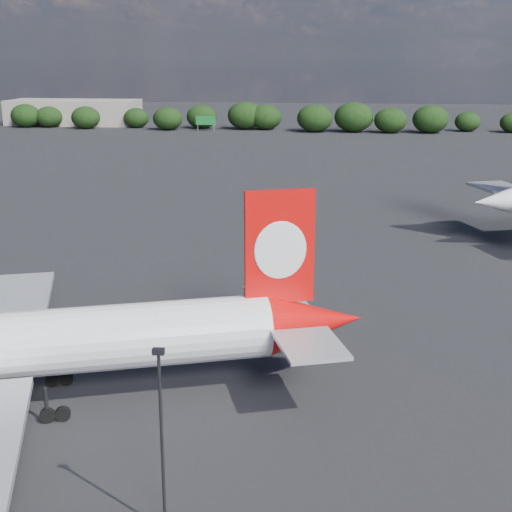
# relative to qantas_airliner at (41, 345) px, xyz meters

# --- Properties ---
(ground) EXTENTS (500.00, 500.00, 0.00)m
(ground) POSITION_rel_qantas_airliner_xyz_m (-3.03, 57.30, -4.20)
(ground) COLOR black
(ground) RESTS_ON ground
(qantas_airliner) EXTENTS (41.26, 39.62, 13.79)m
(qantas_airliner) POSITION_rel_qantas_airliner_xyz_m (0.00, 0.00, 0.00)
(qantas_airliner) COLOR white
(qantas_airliner) RESTS_ON ground
(apron_lamp_post) EXTENTS (0.55, 0.30, 9.56)m
(apron_lamp_post) POSITION_rel_qantas_airliner_xyz_m (10.94, -11.90, 1.21)
(apron_lamp_post) COLOR black
(apron_lamp_post) RESTS_ON ground
(terminal_building) EXTENTS (42.00, 16.00, 8.00)m
(terminal_building) POSITION_rel_qantas_airliner_xyz_m (-68.03, 189.30, -0.20)
(terminal_building) COLOR gray
(terminal_building) RESTS_ON ground
(highway_sign) EXTENTS (6.00, 0.30, 4.50)m
(highway_sign) POSITION_rel_qantas_airliner_xyz_m (-21.03, 173.30, -1.07)
(highway_sign) COLOR #156D2A
(highway_sign) RESTS_ON ground
(billboard_yellow) EXTENTS (5.00, 0.30, 5.50)m
(billboard_yellow) POSITION_rel_qantas_airliner_xyz_m (8.97, 179.30, -0.33)
(billboard_yellow) COLOR orange
(billboard_yellow) RESTS_ON ground
(horizon_treeline) EXTENTS (208.28, 16.60, 8.86)m
(horizon_treeline) POSITION_rel_qantas_airliner_xyz_m (7.74, 176.62, -0.29)
(horizon_treeline) COLOR black
(horizon_treeline) RESTS_ON ground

